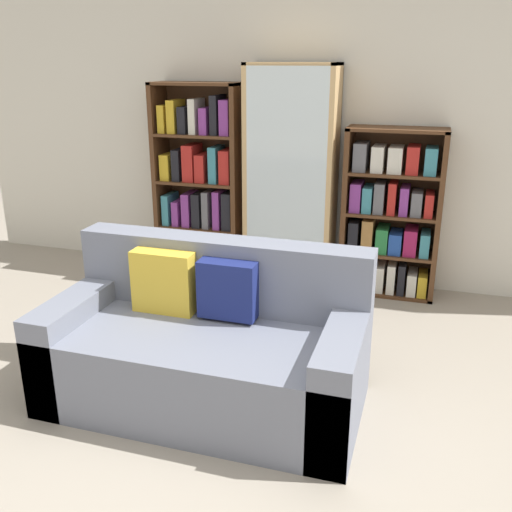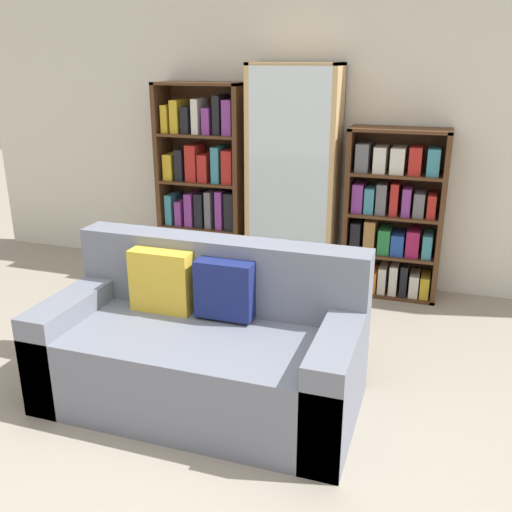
# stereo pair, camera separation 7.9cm
# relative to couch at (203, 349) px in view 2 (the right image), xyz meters

# --- Properties ---
(ground_plane) EXTENTS (16.00, 16.00, 0.00)m
(ground_plane) POSITION_rel_couch_xyz_m (0.16, -0.68, -0.31)
(ground_plane) COLOR gray
(wall_back) EXTENTS (6.51, 0.06, 2.70)m
(wall_back) POSITION_rel_couch_xyz_m (0.16, 2.11, 1.04)
(wall_back) COLOR silver
(wall_back) RESTS_ON ground
(couch) EXTENTS (1.72, 0.84, 0.87)m
(couch) POSITION_rel_couch_xyz_m (0.00, 0.00, 0.00)
(couch) COLOR slate
(couch) RESTS_ON ground
(bookshelf_left) EXTENTS (0.76, 0.32, 1.65)m
(bookshelf_left) POSITION_rel_couch_xyz_m (-0.80, 1.91, 0.47)
(bookshelf_left) COLOR #4C2D19
(bookshelf_left) RESTS_ON ground
(display_cabinet) EXTENTS (0.72, 0.36, 1.81)m
(display_cabinet) POSITION_rel_couch_xyz_m (0.00, 1.89, 0.58)
(display_cabinet) COLOR tan
(display_cabinet) RESTS_ON ground
(bookshelf_right) EXTENTS (0.76, 0.32, 1.34)m
(bookshelf_right) POSITION_rel_couch_xyz_m (0.82, 1.90, 0.33)
(bookshelf_right) COLOR #4C2D19
(bookshelf_right) RESTS_ON ground
(wine_bottle) EXTENTS (0.07, 0.07, 0.33)m
(wine_bottle) POSITION_rel_couch_xyz_m (0.36, 1.29, -0.17)
(wine_bottle) COLOR #143819
(wine_bottle) RESTS_ON ground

